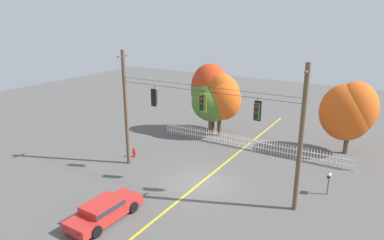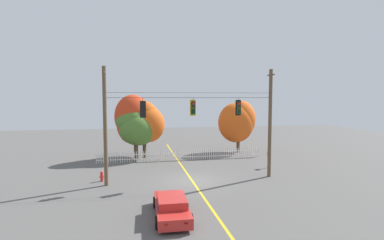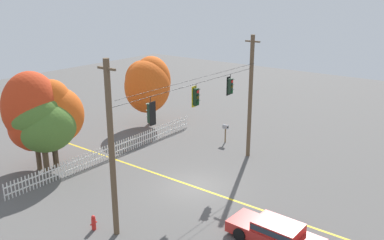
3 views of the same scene
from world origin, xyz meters
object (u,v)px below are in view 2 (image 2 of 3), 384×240
(autumn_maple_mid, at_px, (137,125))
(roadside_mailbox, at_px, (269,155))
(fire_hydrant, at_px, (102,176))
(parked_car, at_px, (171,206))
(traffic_signal_northbound_secondary, at_px, (143,109))
(traffic_signal_northbound_primary, at_px, (193,108))
(autumn_maple_near_fence, at_px, (133,122))
(traffic_signal_eastbound_side, at_px, (239,108))
(autumn_maple_far_west, at_px, (237,121))
(autumn_oak_far_east, at_px, (147,121))

(autumn_maple_mid, height_order, roadside_mailbox, autumn_maple_mid)
(autumn_maple_mid, bearing_deg, fire_hydrant, -108.76)
(parked_car, relative_size, roadside_mailbox, 3.15)
(traffic_signal_northbound_secondary, distance_m, autumn_maple_mid, 9.50)
(traffic_signal_northbound_primary, relative_size, autumn_maple_near_fence, 0.21)
(parked_car, bearing_deg, traffic_signal_northbound_secondary, 100.90)
(autumn_maple_near_fence, xyz_separation_m, roadside_mailbox, (12.06, -6.88, -2.61))
(autumn_maple_mid, xyz_separation_m, parked_car, (1.64, -15.83, -2.94))
(traffic_signal_eastbound_side, xyz_separation_m, autumn_maple_far_west, (3.76, 10.78, -1.90))
(traffic_signal_northbound_secondary, distance_m, autumn_maple_far_west, 15.62)
(traffic_signal_northbound_secondary, distance_m, traffic_signal_northbound_primary, 3.76)
(autumn_maple_near_fence, distance_m, parked_car, 16.68)
(fire_hydrant, bearing_deg, parked_car, -60.38)
(traffic_signal_eastbound_side, relative_size, parked_car, 0.31)
(traffic_signal_northbound_secondary, bearing_deg, autumn_maple_mid, 92.32)
(traffic_signal_eastbound_side, bearing_deg, parked_car, -132.96)
(autumn_oak_far_east, xyz_separation_m, roadside_mailbox, (10.70, -6.38, -2.73))
(fire_hydrant, xyz_separation_m, roadside_mailbox, (14.47, 1.65, 0.79))
(autumn_maple_near_fence, height_order, parked_car, autumn_maple_near_fence)
(traffic_signal_northbound_primary, distance_m, traffic_signal_eastbound_side, 3.62)
(fire_hydrant, bearing_deg, traffic_signal_eastbound_side, -6.26)
(autumn_maple_near_fence, distance_m, autumn_oak_far_east, 1.46)
(autumn_maple_far_west, xyz_separation_m, parked_car, (-9.87, -17.35, -3.10))
(autumn_maple_far_west, bearing_deg, traffic_signal_northbound_secondary, -135.87)
(traffic_signal_northbound_secondary, bearing_deg, autumn_maple_far_west, 44.13)
(traffic_signal_northbound_secondary, height_order, autumn_oak_far_east, traffic_signal_northbound_secondary)
(traffic_signal_eastbound_side, relative_size, fire_hydrant, 1.78)
(traffic_signal_northbound_secondary, xyz_separation_m, fire_hydrant, (-3.13, 1.17, -5.15))
(autumn_maple_mid, bearing_deg, autumn_maple_far_west, 7.52)
(autumn_maple_near_fence, relative_size, parked_car, 1.47)
(autumn_maple_near_fence, bearing_deg, autumn_maple_far_west, 5.30)
(traffic_signal_northbound_primary, height_order, autumn_oak_far_east, traffic_signal_northbound_primary)
(autumn_oak_far_east, height_order, parked_car, autumn_oak_far_east)
(traffic_signal_northbound_secondary, xyz_separation_m, roadside_mailbox, (11.34, 2.82, -4.36))
(traffic_signal_northbound_primary, xyz_separation_m, fire_hydrant, (-6.89, 1.15, -5.24))
(parked_car, bearing_deg, autumn_oak_far_east, 92.24)
(autumn_oak_far_east, bearing_deg, traffic_signal_northbound_primary, -71.28)
(traffic_signal_northbound_primary, xyz_separation_m, autumn_maple_far_west, (7.38, 10.78, -1.92))
(autumn_maple_mid, distance_m, autumn_maple_far_west, 11.61)
(autumn_oak_far_east, distance_m, parked_car, 16.10)
(fire_hydrant, bearing_deg, autumn_oak_far_east, 64.80)
(parked_car, bearing_deg, autumn_maple_far_west, 60.36)
(autumn_oak_far_east, distance_m, roadside_mailbox, 12.75)
(autumn_maple_mid, bearing_deg, autumn_maple_near_fence, 129.08)
(traffic_signal_northbound_secondary, height_order, autumn_maple_far_west, traffic_signal_northbound_secondary)
(traffic_signal_northbound_secondary, bearing_deg, parked_car, -79.10)
(traffic_signal_northbound_secondary, height_order, fire_hydrant, traffic_signal_northbound_secondary)
(parked_car, bearing_deg, roadside_mailbox, 42.91)
(autumn_oak_far_east, height_order, roadside_mailbox, autumn_oak_far_east)
(traffic_signal_northbound_primary, relative_size, parked_car, 0.30)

